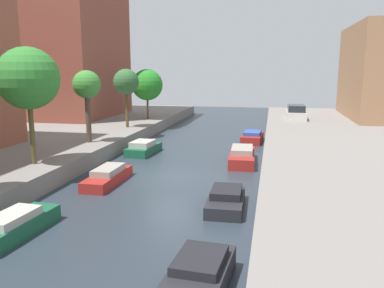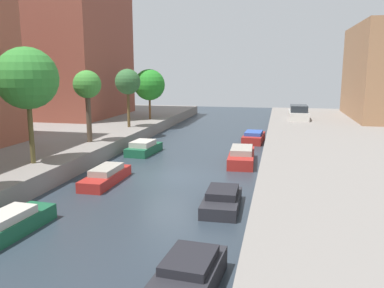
% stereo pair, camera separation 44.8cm
% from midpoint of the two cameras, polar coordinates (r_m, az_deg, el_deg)
% --- Properties ---
extents(ground_plane, '(84.00, 84.00, 0.00)m').
position_cam_midpoint_polar(ground_plane, '(21.85, -3.85, -4.80)').
color(ground_plane, '#28333D').
extents(apartment_tower_far, '(10.00, 12.01, 21.15)m').
position_cam_midpoint_polar(apartment_tower_far, '(44.43, -18.60, 17.61)').
color(apartment_tower_far, brown).
rests_on(apartment_tower_far, quay_left).
extents(street_tree_2, '(3.15, 3.15, 5.99)m').
position_cam_midpoint_polar(street_tree_2, '(21.73, -23.28, 8.71)').
color(street_tree_2, brown).
rests_on(street_tree_2, quay_left).
extents(street_tree_3, '(1.86, 1.86, 4.82)m').
position_cam_midpoint_polar(street_tree_3, '(27.25, -15.50, 8.08)').
color(street_tree_3, '#4D3D2F').
rests_on(street_tree_3, quay_left).
extents(street_tree_4, '(2.14, 2.14, 4.92)m').
position_cam_midpoint_polar(street_tree_4, '(33.82, -9.93, 8.83)').
color(street_tree_4, brown).
rests_on(street_tree_4, quay_left).
extents(street_tree_5, '(3.04, 3.04, 4.91)m').
position_cam_midpoint_polar(street_tree_5, '(39.17, -6.86, 8.52)').
color(street_tree_5, brown).
rests_on(street_tree_5, quay_left).
extents(parked_car, '(1.87, 4.71, 1.41)m').
position_cam_midpoint_polar(parked_car, '(40.59, 14.54, 4.38)').
color(parked_car, beige).
rests_on(parked_car, quay_right).
extents(moored_boat_left_2, '(1.45, 3.74, 0.89)m').
position_cam_midpoint_polar(moored_boat_left_2, '(15.70, -25.02, -10.67)').
color(moored_boat_left_2, '#195638').
rests_on(moored_boat_left_2, ground_plane).
extents(moored_boat_left_3, '(1.27, 4.03, 0.85)m').
position_cam_midpoint_polar(moored_boat_left_3, '(21.04, -12.73, -4.63)').
color(moored_boat_left_3, maroon).
rests_on(moored_boat_left_3, ground_plane).
extents(moored_boat_left_4, '(1.76, 3.50, 0.95)m').
position_cam_midpoint_polar(moored_boat_left_4, '(27.89, -7.52, -0.61)').
color(moored_boat_left_4, '#195638').
rests_on(moored_boat_left_4, ground_plane).
extents(moored_boat_right_1, '(1.70, 3.30, 0.93)m').
position_cam_midpoint_polar(moored_boat_right_1, '(11.05, -0.22, -18.71)').
color(moored_boat_right_1, '#232328').
rests_on(moored_boat_right_1, ground_plane).
extents(moored_boat_right_2, '(1.57, 3.26, 0.83)m').
position_cam_midpoint_polar(moored_boat_right_2, '(17.01, 4.20, -8.12)').
color(moored_boat_right_2, '#232328').
rests_on(moored_boat_right_2, ground_plane).
extents(moored_boat_right_3, '(1.76, 4.53, 1.03)m').
position_cam_midpoint_polar(moored_boat_right_3, '(25.09, 6.77, -1.77)').
color(moored_boat_right_3, maroon).
rests_on(moored_boat_right_3, ground_plane).
extents(moored_boat_right_4, '(1.73, 3.75, 0.91)m').
position_cam_midpoint_polar(moored_boat_right_4, '(32.54, 8.39, 0.99)').
color(moored_boat_right_4, maroon).
rests_on(moored_boat_right_4, ground_plane).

